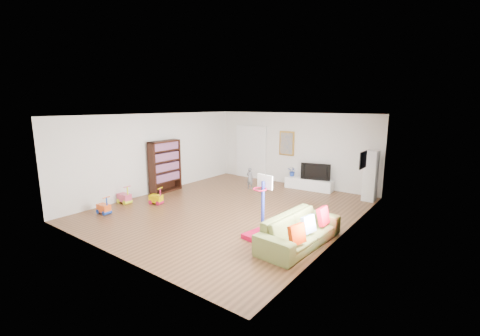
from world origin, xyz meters
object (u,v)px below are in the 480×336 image
Objects in this scene: basketball_hoop at (258,207)px; bookshelf at (165,166)px; media_console at (309,184)px; sofa at (300,230)px.

bookshelf is at bearing 172.40° from basketball_hoop.
media_console is 5.10m from bookshelf.
basketball_hoop reaches higher than media_console.
media_console is 1.16× the size of basketball_hoop.
basketball_hoop is (-0.92, -0.24, 0.40)m from sofa.
sofa is 1.04m from basketball_hoop.
bookshelf reaches higher than basketball_hoop.
sofa reaches higher than media_console.
bookshelf is (-3.87, -3.25, 0.70)m from media_console.
sofa is at bearing 23.64° from basketball_hoop.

